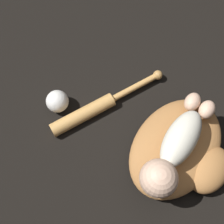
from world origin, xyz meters
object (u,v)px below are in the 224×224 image
at_px(baby_figure, 174,151).
at_px(baseball, 57,101).
at_px(baseball_glove, 181,151).
at_px(baseball_bat, 95,108).

xyz_separation_m(baby_figure, baseball, (0.17, -0.37, -0.09)).
relative_size(baseball_glove, baby_figure, 1.19).
distance_m(baseball_glove, baseball_bat, 0.32).
distance_m(baseball_glove, baseball, 0.44).
height_order(baby_figure, baseball, baby_figure).
distance_m(baseball_glove, baby_figure, 0.10).
relative_size(baby_figure, baseball, 4.62).
bearing_deg(baseball_bat, baseball, -45.14).
bearing_deg(baseball_glove, baseball_bat, -65.34).
xyz_separation_m(baby_figure, baseball_bat, (0.08, -0.28, -0.10)).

